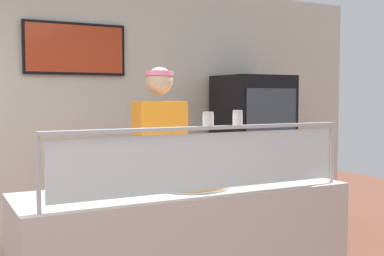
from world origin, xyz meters
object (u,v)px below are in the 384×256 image
parmesan_shaker (208,120)px  drink_fridge (253,157)px  pizza_server (189,183)px  pizza_tray (192,185)px  pepper_flake_shaker (238,119)px  worker_figure (161,166)px

parmesan_shaker → drink_fridge: drink_fridge is taller
pizza_server → drink_fridge: bearing=37.5°
pizza_tray → pepper_flake_shaker: size_ratio=5.42×
pepper_flake_shaker → worker_figure: size_ratio=0.05×
pepper_flake_shaker → worker_figure: bearing=96.1°
worker_figure → pizza_tray: bearing=-95.9°
pizza_server → parmesan_shaker: bearing=-100.3°
pizza_server → worker_figure: (0.09, 0.67, 0.02)m
pizza_server → pizza_tray: bearing=27.8°
pizza_server → pepper_flake_shaker: bearing=-61.4°
worker_figure → pizza_server: bearing=-98.0°
pizza_server → drink_fridge: drink_fridge is taller
pizza_tray → drink_fridge: bearing=45.7°
worker_figure → drink_fridge: same height
pizza_server → parmesan_shaker: parmesan_shaker is taller
parmesan_shaker → worker_figure: 1.01m
pizza_server → drink_fridge: (1.63, 1.66, -0.11)m
pizza_server → worker_figure: bearing=73.9°
parmesan_shaker → worker_figure: bearing=83.6°
drink_fridge → parmesan_shaker: bearing=-130.5°
parmesan_shaker → drink_fridge: size_ratio=0.05×
pizza_server → worker_figure: worker_figure is taller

